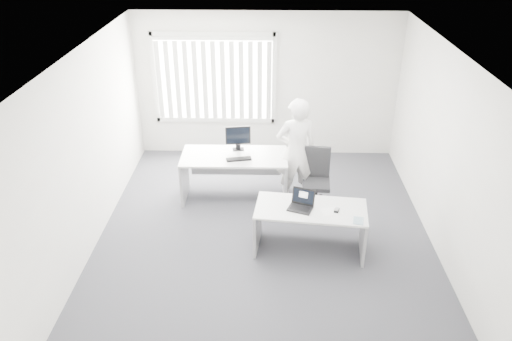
{
  "coord_description": "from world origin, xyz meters",
  "views": [
    {
      "loc": [
        0.04,
        -6.18,
        4.45
      ],
      "look_at": [
        -0.13,
        0.15,
        1.08
      ],
      "focal_mm": 35.0,
      "sensor_mm": 36.0,
      "label": 1
    }
  ],
  "objects_px": {
    "desk_near": "(310,220)",
    "laptop": "(300,202)",
    "monitor": "(238,138)",
    "person": "(296,151)",
    "office_chair": "(316,189)",
    "desk_far": "(234,167)"
  },
  "relations": [
    {
      "from": "person",
      "to": "monitor",
      "type": "bearing_deg",
      "value": -27.82
    },
    {
      "from": "laptop",
      "to": "desk_near",
      "type": "bearing_deg",
      "value": 34.9
    },
    {
      "from": "desk_near",
      "to": "office_chair",
      "type": "bearing_deg",
      "value": 87.75
    },
    {
      "from": "desk_near",
      "to": "monitor",
      "type": "bearing_deg",
      "value": 129.95
    },
    {
      "from": "desk_near",
      "to": "office_chair",
      "type": "xyz_separation_m",
      "value": [
        0.18,
        1.21,
        -0.19
      ]
    },
    {
      "from": "person",
      "to": "monitor",
      "type": "relative_size",
      "value": 4.34
    },
    {
      "from": "office_chair",
      "to": "monitor",
      "type": "height_order",
      "value": "monitor"
    },
    {
      "from": "office_chair",
      "to": "laptop",
      "type": "xyz_separation_m",
      "value": [
        -0.34,
        -1.25,
        0.52
      ]
    },
    {
      "from": "laptop",
      "to": "monitor",
      "type": "distance_m",
      "value": 1.97
    },
    {
      "from": "desk_far",
      "to": "person",
      "type": "distance_m",
      "value": 1.07
    },
    {
      "from": "person",
      "to": "laptop",
      "type": "distance_m",
      "value": 1.44
    },
    {
      "from": "desk_near",
      "to": "laptop",
      "type": "relative_size",
      "value": 4.97
    },
    {
      "from": "monitor",
      "to": "person",
      "type": "bearing_deg",
      "value": -24.85
    },
    {
      "from": "desk_far",
      "to": "desk_near",
      "type": "bearing_deg",
      "value": -51.36
    },
    {
      "from": "monitor",
      "to": "office_chair",
      "type": "bearing_deg",
      "value": -28.46
    },
    {
      "from": "person",
      "to": "laptop",
      "type": "bearing_deg",
      "value": 78.46
    },
    {
      "from": "desk_far",
      "to": "office_chair",
      "type": "distance_m",
      "value": 1.4
    },
    {
      "from": "desk_near",
      "to": "laptop",
      "type": "bearing_deg",
      "value": -159.7
    },
    {
      "from": "desk_near",
      "to": "laptop",
      "type": "height_order",
      "value": "laptop"
    },
    {
      "from": "laptop",
      "to": "person",
      "type": "bearing_deg",
      "value": 110.86
    },
    {
      "from": "person",
      "to": "laptop",
      "type": "height_order",
      "value": "person"
    },
    {
      "from": "person",
      "to": "monitor",
      "type": "height_order",
      "value": "person"
    }
  ]
}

